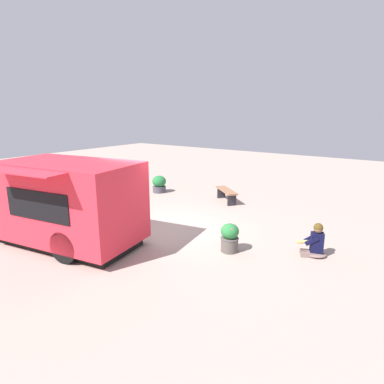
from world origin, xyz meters
The scene contains 6 objects.
ground_plane centered at (0.00, 0.00, 0.00)m, with size 40.00×40.00×0.00m, color #A38D83.
food_truck centered at (-2.38, 1.92, 1.11)m, with size 3.10×5.60×2.31m.
person_customer centered at (0.80, -4.43, 0.36)m, with size 0.61×0.79×0.88m.
planter_flowering_near centered at (3.68, 3.22, 0.38)m, with size 0.62×0.62×0.76m.
planter_flowering_far centered at (-0.19, -2.51, 0.39)m, with size 0.48×0.48×0.76m.
plaza_bench centered at (4.03, -0.05, 0.37)m, with size 1.27×1.41×0.50m.
Camera 1 is at (-7.37, -6.35, 3.62)m, focal length 30.85 mm.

